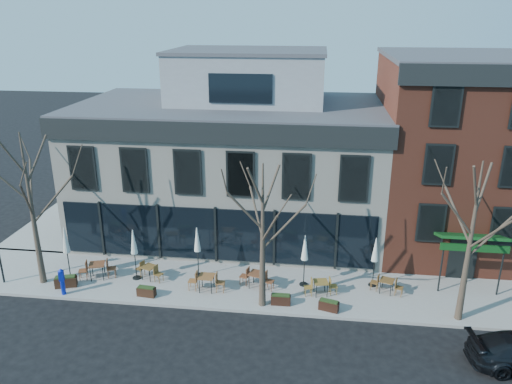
# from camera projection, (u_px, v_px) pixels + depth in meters

# --- Properties ---
(ground) EXTENTS (120.00, 120.00, 0.00)m
(ground) POSITION_uv_depth(u_px,v_px,m) (217.00, 265.00, 27.87)
(ground) COLOR black
(ground) RESTS_ON ground
(sidewalk_front) EXTENTS (33.50, 4.70, 0.15)m
(sidewalk_front) POSITION_uv_depth(u_px,v_px,m) (271.00, 287.00, 25.45)
(sidewalk_front) COLOR gray
(sidewalk_front) RESTS_ON ground
(sidewalk_side) EXTENTS (4.50, 12.00, 0.15)m
(sidewalk_side) POSITION_uv_depth(u_px,v_px,m) (76.00, 214.00, 34.78)
(sidewalk_side) COLOR gray
(sidewalk_side) RESTS_ON ground
(corner_building) EXTENTS (18.39, 10.39, 11.10)m
(corner_building) POSITION_uv_depth(u_px,v_px,m) (232.00, 159.00, 30.98)
(corner_building) COLOR silver
(corner_building) RESTS_ON ground
(red_brick_building) EXTENTS (8.20, 11.78, 11.18)m
(red_brick_building) POSITION_uv_depth(u_px,v_px,m) (450.00, 152.00, 29.06)
(red_brick_building) COLOR brown
(red_brick_building) RESTS_ON ground
(tree_corner) EXTENTS (3.93, 3.98, 7.92)m
(tree_corner) POSITION_uv_depth(u_px,v_px,m) (32.00, 208.00, 24.44)
(tree_corner) COLOR #382B21
(tree_corner) RESTS_ON sidewalk_front
(tree_mid) EXTENTS (3.50, 3.55, 7.04)m
(tree_mid) POSITION_uv_depth(u_px,v_px,m) (263.00, 235.00, 22.58)
(tree_mid) COLOR #382B21
(tree_mid) RESTS_ON sidewalk_front
(tree_right) EXTENTS (3.72, 3.77, 7.48)m
(tree_right) POSITION_uv_depth(u_px,v_px,m) (471.00, 242.00, 21.44)
(tree_right) COLOR #382B21
(tree_right) RESTS_ON sidewalk_front
(call_box) EXTENTS (0.28, 0.28, 1.42)m
(call_box) POSITION_uv_depth(u_px,v_px,m) (62.00, 281.00, 24.46)
(call_box) COLOR #0D20AA
(call_box) RESTS_ON sidewalk_front
(cafe_set_0) EXTENTS (1.98, 1.03, 1.02)m
(cafe_set_0) POSITION_uv_depth(u_px,v_px,m) (97.00, 269.00, 26.03)
(cafe_set_0) COLOR brown
(cafe_set_0) RESTS_ON sidewalk_front
(cafe_set_1) EXTENTS (1.70, 1.02, 0.88)m
(cafe_set_1) POSITION_uv_depth(u_px,v_px,m) (149.00, 271.00, 26.00)
(cafe_set_1) COLOR brown
(cafe_set_1) RESTS_ON sidewalk_front
(cafe_set_2) EXTENTS (1.88, 0.76, 0.99)m
(cafe_set_2) POSITION_uv_depth(u_px,v_px,m) (207.00, 281.00, 24.88)
(cafe_set_2) COLOR brown
(cafe_set_2) RESTS_ON sidewalk_front
(cafe_set_3) EXTENTS (1.89, 0.94, 0.97)m
(cafe_set_3) POSITION_uv_depth(u_px,v_px,m) (257.00, 278.00, 25.19)
(cafe_set_3) COLOR brown
(cafe_set_3) RESTS_ON sidewalk_front
(cafe_set_4) EXTENTS (1.73, 0.80, 0.89)m
(cafe_set_4) POSITION_uv_depth(u_px,v_px,m) (321.00, 286.00, 24.53)
(cafe_set_4) COLOR brown
(cafe_set_4) RESTS_ON sidewalk_front
(cafe_set_5) EXTENTS (1.67, 0.93, 0.86)m
(cafe_set_5) POSITION_uv_depth(u_px,v_px,m) (387.00, 285.00, 24.71)
(cafe_set_5) COLOR brown
(cafe_set_5) RESTS_ON sidewalk_front
(umbrella_0) EXTENTS (0.46, 0.46, 2.90)m
(umbrella_0) POSITION_uv_depth(u_px,v_px,m) (66.00, 243.00, 25.50)
(umbrella_0) COLOR black
(umbrella_0) RESTS_ON sidewalk_front
(umbrella_1) EXTENTS (0.45, 0.45, 2.78)m
(umbrella_1) POSITION_uv_depth(u_px,v_px,m) (134.00, 244.00, 25.51)
(umbrella_1) COLOR black
(umbrella_1) RESTS_ON sidewalk_front
(umbrella_2) EXTENTS (0.44, 0.44, 2.77)m
(umbrella_2) POSITION_uv_depth(u_px,v_px,m) (197.00, 242.00, 25.79)
(umbrella_2) COLOR black
(umbrella_2) RESTS_ON sidewalk_front
(umbrella_3) EXTENTS (0.44, 0.44, 2.77)m
(umbrella_3) POSITION_uv_depth(u_px,v_px,m) (305.00, 251.00, 24.88)
(umbrella_3) COLOR black
(umbrella_3) RESTS_ON sidewalk_front
(umbrella_4) EXTENTS (0.43, 0.43, 2.67)m
(umbrella_4) POSITION_uv_depth(u_px,v_px,m) (375.00, 252.00, 24.86)
(umbrella_4) COLOR black
(umbrella_4) RESTS_ON sidewalk_front
(planter_0) EXTENTS (1.14, 0.72, 0.59)m
(planter_0) POSITION_uv_depth(u_px,v_px,m) (66.00, 281.00, 25.29)
(planter_0) COLOR black
(planter_0) RESTS_ON sidewalk_front
(planter_1) EXTENTS (0.93, 0.44, 0.51)m
(planter_1) POSITION_uv_depth(u_px,v_px,m) (146.00, 291.00, 24.48)
(planter_1) COLOR black
(planter_1) RESTS_ON sidewalk_front
(planter_2) EXTENTS (0.94, 0.39, 0.52)m
(planter_2) POSITION_uv_depth(u_px,v_px,m) (281.00, 299.00, 23.78)
(planter_2) COLOR black
(planter_2) RESTS_ON sidewalk_front
(planter_3) EXTENTS (0.99, 0.61, 0.52)m
(planter_3) POSITION_uv_depth(u_px,v_px,m) (329.00, 305.00, 23.30)
(planter_3) COLOR black
(planter_3) RESTS_ON sidewalk_front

